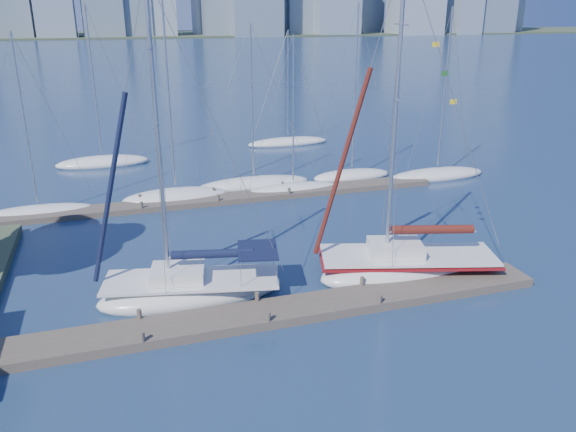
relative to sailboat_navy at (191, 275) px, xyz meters
name	(u,v)px	position (x,y,z in m)	size (l,w,h in m)	color
ground	(263,319)	(2.58, -2.75, -1.14)	(700.00, 700.00, 0.00)	navy
near_dock	(263,315)	(2.58, -2.75, -0.94)	(26.00, 2.00, 0.40)	#4D4138
far_dock	(230,198)	(4.58, 13.25, -0.96)	(30.00, 1.80, 0.36)	#4D4138
far_shore	(113,35)	(2.58, 317.25, -1.14)	(800.00, 100.00, 1.50)	#38472D
sailboat_navy	(191,275)	(0.00, 0.00, 0.00)	(8.76, 4.41, 14.34)	silver
sailboat_maroon	(408,252)	(10.53, -0.66, 0.02)	(9.62, 5.38, 15.43)	silver
bg_boat_0	(39,212)	(-7.73, 14.08, -0.92)	(7.09, 2.92, 11.55)	silver
bg_boat_1	(176,196)	(1.01, 14.45, -0.83)	(7.64, 4.15, 15.53)	silver
bg_boat_2	(254,184)	(6.90, 15.86, -0.89)	(8.68, 2.98, 11.91)	silver
bg_boat_3	(293,189)	(9.32, 13.85, -0.92)	(7.08, 2.99, 11.22)	silver
bg_boat_4	(352,175)	(14.78, 15.84, -0.88)	(6.67, 3.90, 13.27)	silver
bg_boat_5	(437,175)	(21.21, 13.93, -0.88)	(8.35, 5.43, 12.99)	silver
bg_boat_6	(103,162)	(-3.78, 25.80, -0.86)	(8.00, 4.75, 13.26)	silver
bg_boat_7	(288,142)	(13.61, 28.70, -0.91)	(8.33, 4.09, 11.06)	silver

